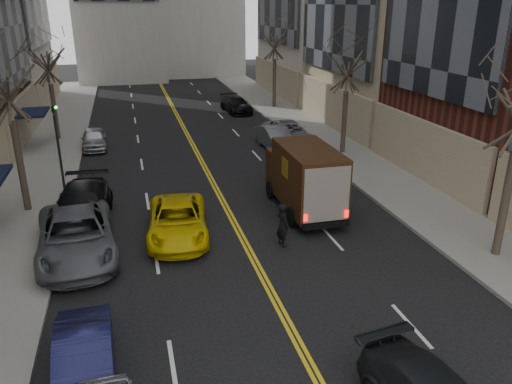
% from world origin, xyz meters
% --- Properties ---
extents(sidewalk_left, '(4.00, 66.00, 0.15)m').
position_xyz_m(sidewalk_left, '(-9.00, 27.00, 0.07)').
color(sidewalk_left, slate).
rests_on(sidewalk_left, ground).
extents(sidewalk_right, '(4.00, 66.00, 0.15)m').
position_xyz_m(sidewalk_right, '(9.00, 27.00, 0.07)').
color(sidewalk_right, slate).
rests_on(sidewalk_right, ground).
extents(tree_lf_mid, '(3.20, 3.20, 8.91)m').
position_xyz_m(tree_lf_mid, '(-8.80, 20.00, 6.60)').
color(tree_lf_mid, '#382D23').
rests_on(tree_lf_mid, sidewalk_left).
extents(tree_lf_far, '(3.20, 3.20, 8.12)m').
position_xyz_m(tree_lf_far, '(-8.80, 33.00, 6.02)').
color(tree_lf_far, '#382D23').
rests_on(tree_lf_far, sidewalk_left).
extents(tree_rt_mid, '(3.20, 3.20, 8.32)m').
position_xyz_m(tree_rt_mid, '(8.80, 25.00, 6.17)').
color(tree_rt_mid, '#382D23').
rests_on(tree_rt_mid, sidewalk_right).
extents(tree_rt_far, '(3.20, 3.20, 9.11)m').
position_xyz_m(tree_rt_far, '(8.80, 40.00, 6.74)').
color(tree_rt_far, '#382D23').
rests_on(tree_rt_far, sidewalk_right).
extents(traffic_signal, '(0.29, 0.26, 4.70)m').
position_xyz_m(traffic_signal, '(-7.39, 22.00, 2.82)').
color(traffic_signal, black).
rests_on(traffic_signal, sidewalk_left).
extents(ups_truck, '(2.36, 5.65, 3.08)m').
position_xyz_m(ups_truck, '(3.36, 17.03, 1.55)').
color(ups_truck, black).
rests_on(ups_truck, ground).
extents(taxi, '(2.82, 5.23, 1.39)m').
position_xyz_m(taxi, '(-2.48, 15.77, 0.70)').
color(taxi, '#D6B809').
rests_on(taxi, ground).
extents(pedestrian, '(0.56, 0.73, 1.77)m').
position_xyz_m(pedestrian, '(1.37, 13.93, 0.88)').
color(pedestrian, black).
rests_on(pedestrian, ground).
extents(parked_lf_b, '(1.58, 4.07, 1.32)m').
position_xyz_m(parked_lf_b, '(-5.64, 7.97, 0.66)').
color(parked_lf_b, '#12133B').
rests_on(parked_lf_b, ground).
extents(parked_lf_c, '(3.25, 6.14, 1.64)m').
position_xyz_m(parked_lf_c, '(-6.30, 15.05, 0.82)').
color(parked_lf_c, '#53565C').
rests_on(parked_lf_c, ground).
extents(parked_lf_d, '(2.65, 5.74, 1.62)m').
position_xyz_m(parked_lf_d, '(-6.30, 17.92, 0.81)').
color(parked_lf_d, black).
rests_on(parked_lf_d, ground).
extents(parked_lf_e, '(1.66, 3.83, 1.29)m').
position_xyz_m(parked_lf_e, '(-6.30, 30.27, 0.64)').
color(parked_lf_e, '#A8A9B0').
rests_on(parked_lf_e, ground).
extents(parked_rt_a, '(1.81, 4.42, 1.43)m').
position_xyz_m(parked_rt_a, '(5.10, 27.14, 0.71)').
color(parked_rt_a, '#52545A').
rests_on(parked_rt_a, ground).
extents(parked_rt_b, '(2.51, 5.42, 1.51)m').
position_xyz_m(parked_rt_b, '(6.19, 27.90, 0.75)').
color(parked_rt_b, '#A2A6AA').
rests_on(parked_rt_b, ground).
extents(parked_rt_c, '(2.32, 4.74, 1.33)m').
position_xyz_m(parked_rt_c, '(5.10, 39.10, 0.66)').
color(parked_rt_c, black).
rests_on(parked_rt_c, ground).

